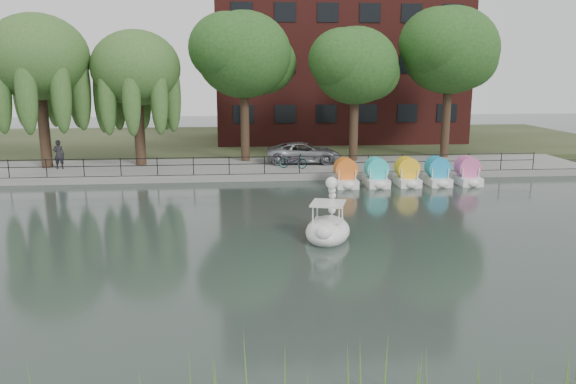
{
  "coord_description": "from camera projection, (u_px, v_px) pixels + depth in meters",
  "views": [
    {
      "loc": [
        -1.53,
        -18.21,
        6.15
      ],
      "look_at": [
        0.5,
        4.0,
        1.3
      ],
      "focal_mm": 35.0,
      "sensor_mm": 36.0,
      "label": 1
    }
  ],
  "objects": [
    {
      "name": "ground_plane",
      "position": [
        284.0,
        254.0,
        19.17
      ],
      "size": [
        120.0,
        120.0,
        0.0
      ],
      "primitive_type": "plane",
      "color": "#3E4D46"
    },
    {
      "name": "promenade",
      "position": [
        262.0,
        169.0,
        34.69
      ],
      "size": [
        40.0,
        6.0,
        0.4
      ],
      "primitive_type": "cube",
      "color": "gray",
      "rests_on": "ground_plane"
    },
    {
      "name": "kerb",
      "position": [
        265.0,
        177.0,
        31.82
      ],
      "size": [
        40.0,
        0.25,
        0.4
      ],
      "primitive_type": "cube",
      "color": "gray",
      "rests_on": "ground_plane"
    },
    {
      "name": "land_strip",
      "position": [
        255.0,
        141.0,
        48.32
      ],
      "size": [
        60.0,
        22.0,
        0.36
      ],
      "primitive_type": "cube",
      "color": "#47512D",
      "rests_on": "ground_plane"
    },
    {
      "name": "railing",
      "position": [
        264.0,
        160.0,
        31.82
      ],
      "size": [
        32.0,
        0.05,
        1.0
      ],
      "color": "black",
      "rests_on": "promenade"
    },
    {
      "name": "apartment_building",
      "position": [
        337.0,
        31.0,
        46.96
      ],
      "size": [
        20.0,
        10.07,
        18.0
      ],
      "color": "#4C1E16",
      "rests_on": "land_strip"
    },
    {
      "name": "willow_left",
      "position": [
        38.0,
        58.0,
        32.61
      ],
      "size": [
        5.88,
        5.88,
        9.01
      ],
      "color": "#473323",
      "rests_on": "promenade"
    },
    {
      "name": "willow_mid",
      "position": [
        136.0,
        69.0,
        33.71
      ],
      "size": [
        5.32,
        5.32,
        8.15
      ],
      "color": "#473323",
      "rests_on": "promenade"
    },
    {
      "name": "broadleaf_center",
      "position": [
        244.0,
        55.0,
        35.09
      ],
      "size": [
        6.0,
        6.0,
        9.25
      ],
      "color": "#473323",
      "rests_on": "promenade"
    },
    {
      "name": "broadleaf_right",
      "position": [
        355.0,
        66.0,
        35.37
      ],
      "size": [
        5.4,
        5.4,
        8.32
      ],
      "color": "#473323",
      "rests_on": "promenade"
    },
    {
      "name": "broadleaf_far",
      "position": [
        450.0,
        51.0,
        36.71
      ],
      "size": [
        6.3,
        6.3,
        9.71
      ],
      "color": "#473323",
      "rests_on": "promenade"
    },
    {
      "name": "minivan",
      "position": [
        304.0,
        151.0,
        35.4
      ],
      "size": [
        2.84,
        5.55,
        1.5
      ],
      "primitive_type": "imported",
      "rotation": [
        0.0,
        0.0,
        1.5
      ],
      "color": "gray",
      "rests_on": "promenade"
    },
    {
      "name": "bicycle",
      "position": [
        293.0,
        160.0,
        33.56
      ],
      "size": [
        1.09,
        1.82,
        1.0
      ],
      "primitive_type": "imported",
      "rotation": [
        0.0,
        0.0,
        1.27
      ],
      "color": "gray",
      "rests_on": "promenade"
    },
    {
      "name": "pedestrian",
      "position": [
        59.0,
        152.0,
        33.24
      ],
      "size": [
        0.74,
        0.52,
        1.98
      ],
      "primitive_type": "imported",
      "rotation": [
        0.0,
        0.0,
        3.2
      ],
      "color": "black",
      "rests_on": "promenade"
    },
    {
      "name": "swan_boat",
      "position": [
        328.0,
        226.0,
        20.88
      ],
      "size": [
        2.31,
        2.94,
        2.19
      ],
      "rotation": [
        0.0,
        0.0,
        -0.3
      ],
      "color": "white",
      "rests_on": "ground_plane"
    },
    {
      "name": "pedal_boat_row",
      "position": [
        407.0,
        174.0,
        30.54
      ],
      "size": [
        7.95,
        1.7,
        1.4
      ],
      "color": "white",
      "rests_on": "ground_plane"
    }
  ]
}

